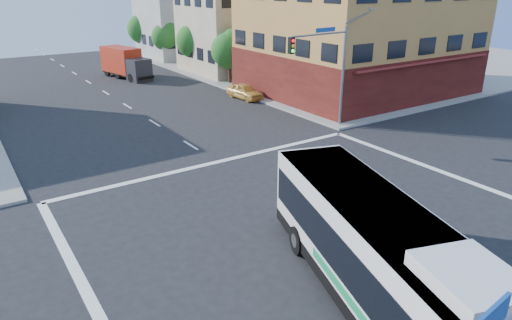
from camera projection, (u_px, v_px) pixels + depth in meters
ground at (330, 231)px, 18.99m from camera, size 120.00×120.00×0.00m
sidewalk_ne at (346, 56)px, 64.22m from camera, size 50.00×50.00×0.15m
corner_building_ne at (359, 27)px, 41.53m from camera, size 18.10×15.44×14.00m
building_east_near at (241, 31)px, 52.47m from camera, size 12.06×10.06×9.00m
building_east_far at (187, 19)px, 63.13m from camera, size 12.06×10.06×10.00m
signal_mast_ne at (327, 59)px, 30.11m from camera, size 7.91×1.13×8.07m
street_tree_a at (230, 48)px, 45.48m from camera, size 3.60×3.60×5.53m
street_tree_b at (194, 39)px, 51.61m from camera, size 3.80×3.80×5.79m
street_tree_c at (166, 35)px, 57.91m from camera, size 3.40×3.40×5.29m
street_tree_d at (142, 27)px, 63.95m from camera, size 4.00×4.00×6.03m
transit_bus at (388, 266)px, 13.51m from camera, size 6.48×12.88×3.75m
box_truck at (126, 64)px, 49.10m from camera, size 3.55×7.39×3.20m
parked_car at (245, 91)px, 40.53m from camera, size 1.96×4.05×1.33m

